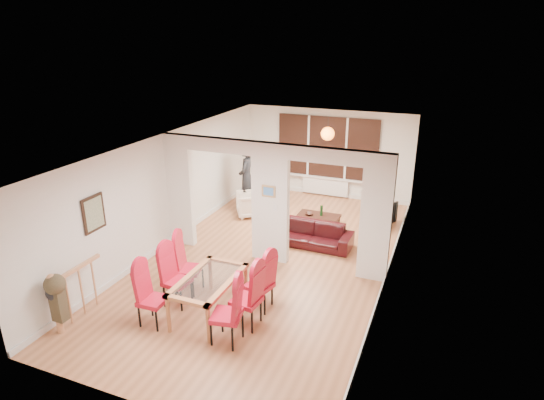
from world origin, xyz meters
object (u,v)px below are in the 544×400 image
Objects in this scene: armchair at (250,204)px; bottle at (321,210)px; bowl at (309,214)px; dining_chair_lc at (189,266)px; dining_chair_lb at (177,278)px; dining_chair_ra at (226,311)px; sofa at (312,234)px; person at (247,178)px; dining_table at (209,296)px; television at (384,215)px; dining_chair_rc at (259,282)px; dining_chair_rb at (246,296)px; dining_chair_la at (152,296)px; coffee_table at (319,219)px.

armchair reaches higher than bottle.
bottle is at bearing 13.85° from bowl.
dining_chair_lc reaches higher than bottle.
dining_chair_ra is (1.32, -0.63, 0.03)m from dining_chair_lb.
dining_chair_lb is 3.61m from sofa.
dining_chair_lb is 0.95× the size of dining_chair_ra.
sofa is at bearing -83.27° from bottle.
person reaches higher than dining_chair_lb.
dining_table reaches higher than armchair.
dining_chair_ra is 3.90m from sofa.
dining_table is 5.56m from television.
dining_chair_rc reaches higher than sofa.
bottle is at bearing 57.52° from dining_chair_lc.
dining_chair_ra reaches higher than bottle.
television is 1.60m from bottle.
sofa is (0.85, 3.31, -0.09)m from dining_table.
dining_chair_ra reaches higher than armchair.
dining_chair_rb is at bearing -85.88° from bowl.
person is at bearing 130.20° from dining_chair_rc.
armchair is (-0.55, 4.38, -0.21)m from dining_chair_lb.
television is at bearing 53.90° from sofa.
dining_chair_rc is at bearing 18.68° from person.
armchair is (-1.87, 5.01, -0.24)m from dining_chair_ra.
bowl is at bearing 75.09° from dining_chair_la.
bowl is (-0.33, 3.99, -0.26)m from dining_chair_rc.
armchair is at bearing 119.48° from dining_chair_rb.
bottle is (-0.03, 4.07, -0.14)m from dining_chair_rc.
dining_chair_la is 1.48× the size of armchair.
dining_chair_la is at bearing -102.63° from bowl.
dining_chair_ra reaches higher than bowl.
bottle is at bearing 78.93° from dining_chair_lb.
dining_chair_rb is at bearing 1.81° from dining_chair_lb.
coffee_table is at bearing 169.10° from bottle.
dining_chair_rb is at bearing -91.17° from sofa.
bowl is (1.12, 3.98, -0.28)m from dining_chair_lc.
person is at bearing 106.22° from dining_chair_lb.
sofa is (0.22, 3.88, -0.30)m from dining_chair_ra.
dining_chair_rb is 0.55m from dining_chair_rc.
armchair is at bearing 84.51° from dining_chair_lc.
bowl is at bearing 81.35° from dining_chair_ra.
armchair is at bearing 129.44° from dining_chair_rc.
dining_chair_lc reaches higher than bowl.
person is 1.69× the size of coffee_table.
coffee_table is at bearing 79.77° from dining_chair_lb.
bowl is at bearing -166.15° from bottle.
sofa is 1.26m from bowl.
dining_chair_ra reaches higher than dining_chair_lc.
dining_chair_ra is (1.35, -1.08, 0.02)m from dining_chair_lc.
dining_chair_ra is 5.16m from coffee_table.
dining_chair_ra is at bearing -0.77° from dining_chair_la.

